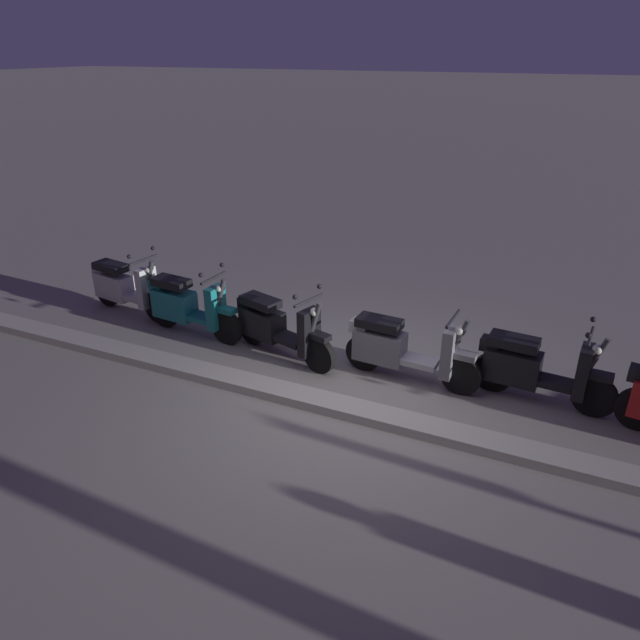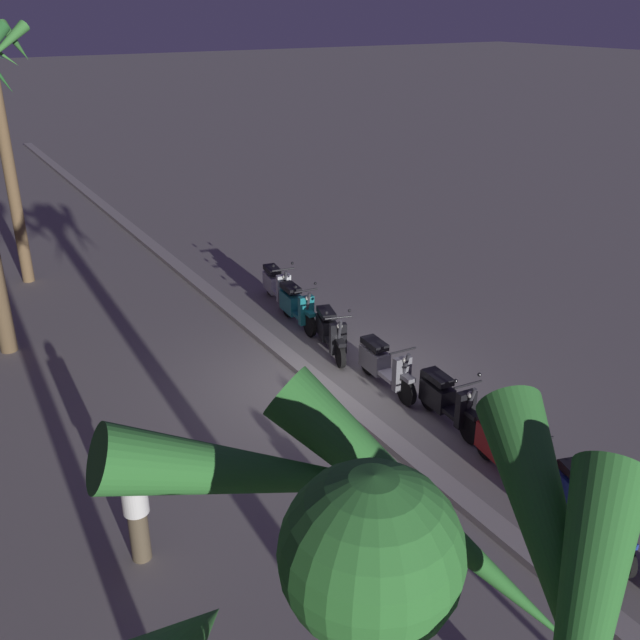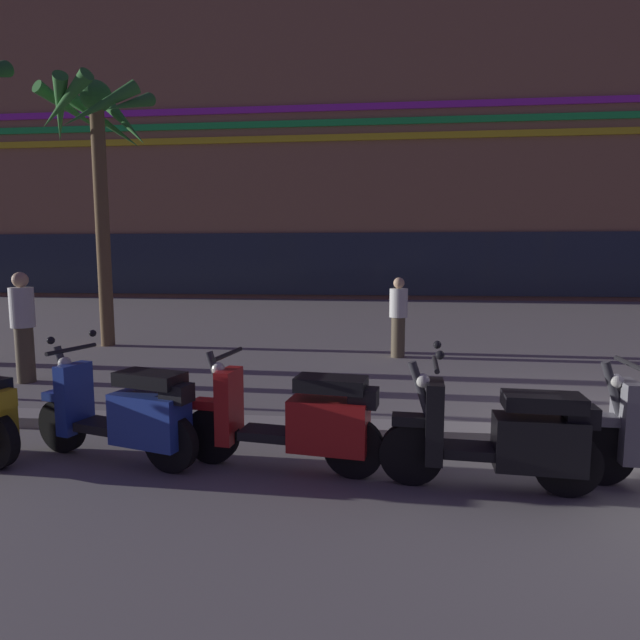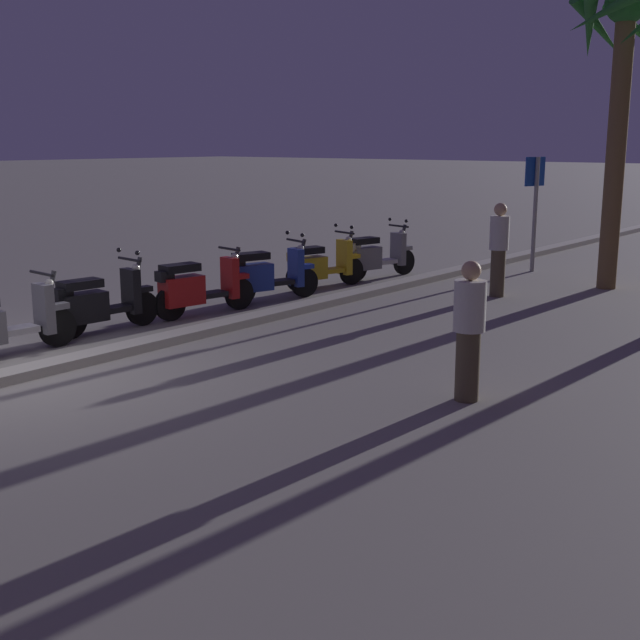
# 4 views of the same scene
# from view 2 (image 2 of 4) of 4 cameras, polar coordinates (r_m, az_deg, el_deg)

# --- Properties ---
(ground_plane) EXTENTS (200.00, 200.00, 0.00)m
(ground_plane) POSITION_cam_2_polar(r_m,az_deg,el_deg) (13.91, 0.94, -5.28)
(ground_plane) COLOR gray
(curb_strip) EXTENTS (60.00, 0.36, 0.12)m
(curb_strip) POSITION_cam_2_polar(r_m,az_deg,el_deg) (13.79, 0.27, -5.26)
(curb_strip) COLOR #ADA89E
(curb_strip) RESTS_ON ground
(scooter_blue_tail_end) EXTENTS (1.76, 0.77, 1.17)m
(scooter_blue_tail_end) POSITION_cam_2_polar(r_m,az_deg,el_deg) (10.78, 20.59, -13.77)
(scooter_blue_tail_end) COLOR black
(scooter_blue_tail_end) RESTS_ON ground
(scooter_red_far_back) EXTENTS (1.84, 0.63, 1.04)m
(scooter_red_far_back) POSITION_cam_2_polar(r_m,az_deg,el_deg) (11.60, 14.68, -10.03)
(scooter_red_far_back) COLOR black
(scooter_red_far_back) RESTS_ON ground
(scooter_black_lead_nearest) EXTENTS (1.73, 0.56, 1.17)m
(scooter_black_lead_nearest) POSITION_cam_2_polar(r_m,az_deg,el_deg) (12.76, 10.00, -6.27)
(scooter_black_lead_nearest) COLOR black
(scooter_black_lead_nearest) RESTS_ON ground
(scooter_grey_mid_front) EXTENTS (1.87, 0.56, 1.04)m
(scooter_grey_mid_front) POSITION_cam_2_polar(r_m,az_deg,el_deg) (13.79, 5.03, -3.55)
(scooter_grey_mid_front) COLOR black
(scooter_grey_mid_front) RESTS_ON ground
(scooter_black_last_in_row) EXTENTS (1.79, 0.78, 1.17)m
(scooter_black_last_in_row) POSITION_cam_2_polar(r_m,az_deg,el_deg) (15.11, 0.81, -0.90)
(scooter_black_last_in_row) COLOR black
(scooter_black_last_in_row) RESTS_ON ground
(scooter_teal_mid_rear) EXTENTS (1.74, 0.56, 1.17)m
(scooter_teal_mid_rear) POSITION_cam_2_polar(r_m,az_deg,el_deg) (16.37, -1.94, 1.19)
(scooter_teal_mid_rear) COLOR black
(scooter_teal_mid_rear) RESTS_ON ground
(scooter_silver_gap_after_mid) EXTENTS (1.72, 0.60, 1.17)m
(scooter_silver_gap_after_mid) POSITION_cam_2_polar(r_m,az_deg,el_deg) (17.66, -3.51, 2.84)
(scooter_silver_gap_after_mid) COLOR black
(scooter_silver_gap_after_mid) RESTS_ON ground
(pedestrian_by_palm_tree) EXTENTS (0.34, 0.34, 1.51)m
(pedestrian_by_palm_tree) POSITION_cam_2_polar(r_m,az_deg,el_deg) (9.86, -14.46, -14.48)
(pedestrian_by_palm_tree) COLOR brown
(pedestrian_by_palm_tree) RESTS_ON ground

